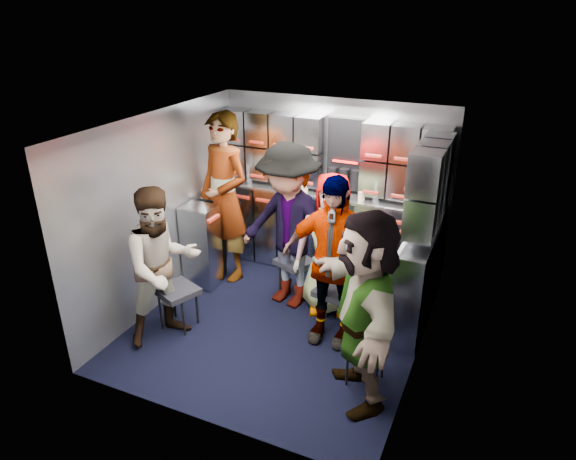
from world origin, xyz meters
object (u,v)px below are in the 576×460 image
at_px(jump_seat_mid_left, 295,264).
at_px(attendant_arc_c, 330,245).
at_px(attendant_arc_e, 364,310).
at_px(jump_seat_near_right, 367,347).
at_px(attendant_arc_a, 162,266).
at_px(attendant_arc_d, 332,262).
at_px(jump_seat_mid_right, 336,293).
at_px(jump_seat_center, 335,272).
at_px(attendant_standing, 224,198).
at_px(jump_seat_near_left, 177,293).
at_px(attendant_arc_b, 288,227).

distance_m(jump_seat_mid_left, attendant_arc_c, 0.61).
bearing_deg(attendant_arc_c, attendant_arc_e, -77.10).
bearing_deg(attendant_arc_e, jump_seat_mid_left, -170.13).
distance_m(jump_seat_near_right, attendant_arc_a, 2.04).
relative_size(attendant_arc_c, attendant_arc_d, 0.90).
height_order(jump_seat_mid_left, jump_seat_mid_right, jump_seat_mid_right).
relative_size(jump_seat_center, attendant_standing, 0.20).
bearing_deg(jump_seat_mid_right, attendant_arc_a, -151.48).
bearing_deg(jump_seat_near_left, attendant_arc_d, 16.74).
relative_size(attendant_arc_b, attendant_arc_e, 1.07).
bearing_deg(attendant_standing, jump_seat_near_left, -65.55).
bearing_deg(jump_seat_near_right, attendant_standing, 149.90).
bearing_deg(attendant_arc_c, jump_seat_mid_left, 146.44).
bearing_deg(attendant_standing, jump_seat_mid_right, 0.16).
distance_m(jump_seat_mid_right, attendant_arc_a, 1.73).
height_order(jump_seat_mid_right, attendant_arc_d, attendant_arc_d).
distance_m(attendant_standing, attendant_arc_a, 1.38).
xyz_separation_m(jump_seat_near_left, jump_seat_mid_left, (0.83, 1.08, -0.01)).
distance_m(jump_seat_center, attendant_arc_a, 1.89).
xyz_separation_m(jump_seat_near_left, attendant_arc_d, (1.48, 0.45, 0.46)).
distance_m(jump_seat_mid_left, attendant_arc_e, 1.80).
distance_m(jump_seat_near_left, attendant_standing, 1.33).
bearing_deg(attendant_arc_a, jump_seat_center, -13.15).
relative_size(jump_seat_mid_left, jump_seat_mid_right, 1.03).
distance_m(jump_seat_near_left, jump_seat_mid_right, 1.61).
height_order(attendant_arc_a, attendant_arc_e, attendant_arc_e).
distance_m(attendant_arc_c, attendant_arc_d, 0.55).
distance_m(attendant_standing, attendant_arc_e, 2.53).
bearing_deg(attendant_arc_e, jump_seat_mid_right, 179.14).
height_order(jump_seat_near_left, attendant_standing, attendant_standing).
xyz_separation_m(jump_seat_mid_right, attendant_arc_e, (0.51, -0.85, 0.44)).
xyz_separation_m(jump_seat_mid_right, attendant_arc_b, (-0.65, 0.27, 0.50)).
bearing_deg(attendant_arc_e, attendant_arc_b, -165.87).
height_order(attendant_arc_b, attendant_arc_d, attendant_arc_b).
bearing_deg(attendant_arc_b, jump_seat_near_right, -25.83).
distance_m(attendant_standing, attendant_arc_d, 1.76).
relative_size(jump_seat_center, jump_seat_near_right, 0.97).
relative_size(attendant_standing, attendant_arc_c, 1.30).
height_order(jump_seat_near_right, attendant_arc_e, attendant_arc_e).
relative_size(jump_seat_near_left, attendant_arc_a, 0.31).
bearing_deg(jump_seat_mid_right, jump_seat_near_left, -157.12).
height_order(attendant_arc_c, attendant_arc_d, attendant_arc_d).
relative_size(attendant_arc_c, attendant_arc_e, 0.91).
xyz_separation_m(attendant_arc_a, attendant_arc_b, (0.83, 1.08, 0.12)).
relative_size(jump_seat_near_left, attendant_standing, 0.24).
bearing_deg(jump_seat_mid_right, jump_seat_center, 110.94).
xyz_separation_m(attendant_arc_b, attendant_arc_d, (0.65, -0.45, -0.05)).
distance_m(jump_seat_mid_left, attendant_arc_b, 0.55).
xyz_separation_m(jump_seat_near_left, attendant_arc_a, (-0.00, -0.18, 0.39)).
bearing_deg(attendant_arc_d, attendant_arc_a, -158.25).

